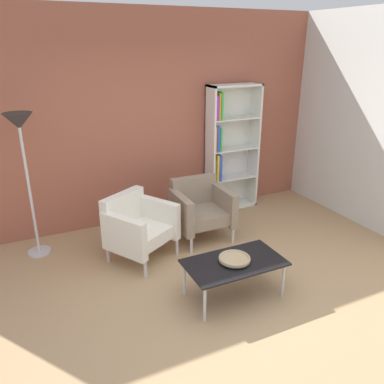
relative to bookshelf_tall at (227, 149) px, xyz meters
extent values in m
plane|color=tan|center=(-1.37, -2.25, -0.94)|extent=(8.32, 8.32, 0.00)
cube|color=#9E5642|center=(-1.37, 0.21, 0.51)|extent=(6.40, 0.12, 2.90)
cube|color=silver|center=(-0.31, -0.02, 0.01)|extent=(0.03, 0.30, 1.90)
cube|color=silver|center=(0.46, -0.02, 0.01)|extent=(0.03, 0.30, 1.90)
cube|color=silver|center=(0.08, -0.02, 0.94)|extent=(0.80, 0.30, 0.03)
cube|color=silver|center=(0.08, -0.02, -0.93)|extent=(0.80, 0.30, 0.03)
cube|color=silver|center=(0.08, 0.12, 0.01)|extent=(0.80, 0.02, 1.90)
cube|color=silver|center=(0.08, -0.02, -0.45)|extent=(0.76, 0.28, 0.02)
cube|color=silver|center=(0.08, -0.02, 0.01)|extent=(0.76, 0.28, 0.02)
cube|color=silver|center=(0.08, -0.02, 0.47)|extent=(0.76, 0.28, 0.02)
cube|color=red|center=(-0.28, -0.07, -0.72)|extent=(0.03, 0.17, 0.37)
cube|color=orange|center=(-0.23, -0.06, -0.72)|extent=(0.04, 0.19, 0.37)
cube|color=green|center=(-0.19, -0.04, -0.75)|extent=(0.02, 0.23, 0.31)
cube|color=olive|center=(-0.28, -0.05, -0.27)|extent=(0.03, 0.23, 0.34)
cube|color=yellow|center=(-0.24, -0.06, -0.24)|extent=(0.03, 0.19, 0.40)
cube|color=blue|center=(-0.19, -0.06, -0.24)|extent=(0.04, 0.20, 0.40)
cube|color=orange|center=(-0.28, -0.06, 0.20)|extent=(0.02, 0.20, 0.38)
cube|color=blue|center=(-0.24, -0.08, 0.21)|extent=(0.04, 0.17, 0.38)
cube|color=green|center=(-0.20, -0.07, 0.19)|extent=(0.03, 0.18, 0.35)
cube|color=purple|center=(-0.27, -0.06, 0.65)|extent=(0.04, 0.20, 0.34)
cube|color=orange|center=(-0.23, -0.04, 0.66)|extent=(0.03, 0.23, 0.37)
cube|color=green|center=(-0.19, -0.06, 0.67)|extent=(0.03, 0.21, 0.39)
cube|color=black|center=(-1.09, -2.06, -0.55)|extent=(1.00, 0.56, 0.02)
cylinder|color=silver|center=(-1.54, -2.29, -0.75)|extent=(0.03, 0.03, 0.38)
cylinder|color=silver|center=(-0.64, -2.29, -0.75)|extent=(0.03, 0.03, 0.38)
cylinder|color=silver|center=(-1.54, -1.83, -0.75)|extent=(0.03, 0.03, 0.38)
cylinder|color=silver|center=(-0.64, -1.83, -0.75)|extent=(0.03, 0.03, 0.38)
cylinder|color=tan|center=(-1.09, -2.06, -0.53)|extent=(0.13, 0.13, 0.02)
cylinder|color=tan|center=(-1.09, -2.06, -0.51)|extent=(0.32, 0.32, 0.02)
torus|color=tan|center=(-1.09, -2.06, -0.50)|extent=(0.32, 0.32, 0.02)
cube|color=white|center=(-1.71, -0.94, -0.62)|extent=(0.85, 0.83, 0.16)
cube|color=white|center=(-1.85, -0.70, -0.35)|extent=(0.61, 0.43, 0.38)
cube|color=white|center=(-1.97, -1.11, -0.51)|extent=(0.40, 0.58, 0.46)
cube|color=white|center=(-1.43, -0.79, -0.51)|extent=(0.40, 0.58, 0.46)
cylinder|color=silver|center=(-1.81, -1.36, -0.82)|extent=(0.04, 0.04, 0.24)
cylinder|color=silver|center=(-1.29, -1.05, -0.82)|extent=(0.04, 0.04, 0.24)
cylinder|color=silver|center=(-2.11, -0.86, -0.82)|extent=(0.04, 0.04, 0.24)
cylinder|color=silver|center=(-1.59, -0.55, -0.82)|extent=(0.04, 0.04, 0.24)
cube|color=gray|center=(-0.81, -0.78, -0.62)|extent=(0.64, 0.58, 0.16)
cube|color=gray|center=(-0.81, -0.51, -0.35)|extent=(0.64, 0.12, 0.38)
cube|color=gray|center=(-1.12, -0.80, -0.51)|extent=(0.10, 0.62, 0.46)
cube|color=gray|center=(-0.50, -0.80, -0.51)|extent=(0.10, 0.62, 0.46)
cylinder|color=silver|center=(-1.12, -1.09, -0.82)|extent=(0.04, 0.04, 0.24)
cylinder|color=silver|center=(-0.52, -1.09, -0.82)|extent=(0.04, 0.04, 0.24)
cylinder|color=silver|center=(-1.11, -0.51, -0.82)|extent=(0.04, 0.04, 0.24)
cylinder|color=silver|center=(-0.51, -0.51, -0.82)|extent=(0.04, 0.04, 0.24)
cylinder|color=silver|center=(-2.84, -0.27, -0.93)|extent=(0.28, 0.28, 0.02)
cylinder|color=silver|center=(-2.84, -0.27, -0.09)|extent=(0.03, 0.03, 1.65)
cone|color=#2D2D2D|center=(-2.84, -0.27, 0.71)|extent=(0.32, 0.32, 0.18)
camera|label=1|loc=(-2.92, -4.93, 1.51)|focal=36.23mm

